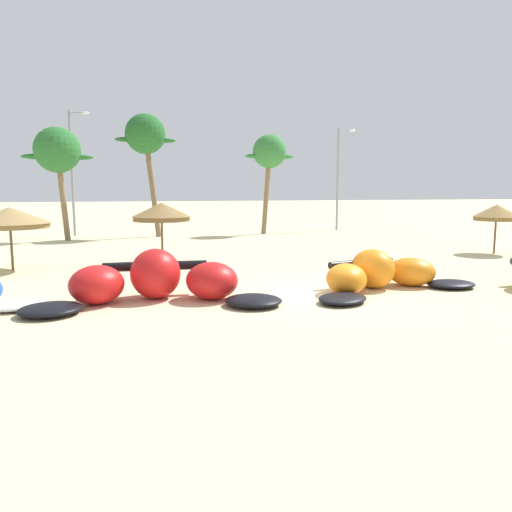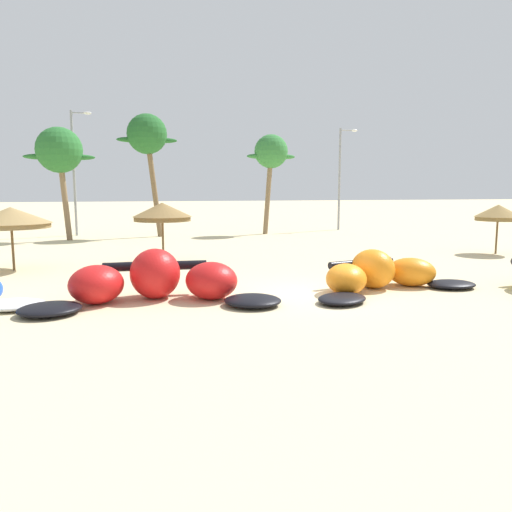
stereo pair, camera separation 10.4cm
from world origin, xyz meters
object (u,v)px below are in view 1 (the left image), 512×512
Objects in this scene: beach_umbrella_middle at (161,212)px; palm_left at (57,151)px; palm_center_left at (269,154)px; beach_umbrella_near_van at (10,218)px; lamppost_west_center at (339,173)px; palm_left_of_gap at (146,136)px; lamppost_west at (73,167)px; beach_umbrella_near_palms at (496,213)px; kite_left_of_center at (380,275)px; kite_left at (156,282)px.

beach_umbrella_middle is 0.37× the size of palm_left.
palm_left is at bearing -175.40° from palm_center_left.
lamppost_west_center reaches higher than beach_umbrella_near_van.
palm_left_of_gap is 1.03× the size of lamppost_west_center.
lamppost_west_center is (20.60, -0.02, -0.28)m from lamppost_west.
beach_umbrella_near_van is 0.44× the size of palm_left.
beach_umbrella_near_van is 27.06m from lamppost_west_center.
palm_left_of_gap is 0.96× the size of lamppost_west.
palm_left_of_gap reaches higher than palm_center_left.
palm_center_left reaches higher than beach_umbrella_near_palms.
beach_umbrella_near_palms is at bearing 33.07° from kite_left_of_center.
kite_left_of_center is 23.82m from palm_left.
palm_left reaches higher than kite_left.
palm_left_of_gap is 8.99m from palm_center_left.
beach_umbrella_near_palms is at bearing -85.55° from lamppost_west_center.
kite_left_of_center is 2.02× the size of beach_umbrella_near_van.
lamppost_west_center reaches higher than palm_center_left.
palm_center_left reaches higher than beach_umbrella_middle.
palm_center_left is (14.54, 1.17, 0.22)m from palm_left.
lamppost_west is at bearing 100.04° from kite_left.
beach_umbrella_near_palms is at bearing 20.40° from kite_left.
beach_umbrella_middle is 16.18m from palm_center_left.
lamppost_west is (-21.88, 16.48, 2.79)m from beach_umbrella_near_palms.
beach_umbrella_middle is 21.94m from lamppost_west_center.
palm_left reaches higher than beach_umbrella_near_palms.
kite_left_of_center is 2.36× the size of beach_umbrella_middle.
palm_left is 5.85m from palm_left_of_gap.
palm_center_left is (8.99, 12.95, 3.64)m from beach_umbrella_middle.
beach_umbrella_middle is 13.71m from palm_left_of_gap.
beach_umbrella_near_palms is at bearing -60.75° from palm_center_left.
kite_left_of_center is at bearing -1.64° from kite_left.
lamppost_west is at bearing 143.02° from beach_umbrella_near_palms.
beach_umbrella_near_van is at bearing 149.39° from kite_left_of_center.
lamppost_west is at bearing 155.17° from palm_left_of_gap.
kite_left is 23.66m from palm_center_left.
beach_umbrella_near_van is 15.64m from palm_left_of_gap.
kite_left_of_center is 26.32m from lamppost_west.
palm_left_of_gap is at bearing 89.75° from beach_umbrella_middle.
palm_center_left is at bearing 4.60° from palm_left.
kite_left_of_center is 0.76× the size of palm_left_of_gap.
palm_left_of_gap is (0.06, 12.90, 4.64)m from beach_umbrella_middle.
lamppost_west_center is (16.51, 23.08, 4.05)m from kite_left.
lamppost_west is (-13.92, 2.25, -1.03)m from palm_center_left.
lamppost_west_center reaches higher than beach_umbrella_near_palms.
palm_left_of_gap is (-16.90, 14.17, 4.82)m from beach_umbrella_near_palms.
palm_center_left is (2.52, 21.05, 5.45)m from kite_left_of_center.
palm_center_left is (9.83, 20.84, 5.37)m from kite_left.
kite_left is 0.91× the size of lamppost_west_center.
lamppost_west reaches higher than palm_center_left.
kite_left is at bearing -92.47° from palm_left_of_gap.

